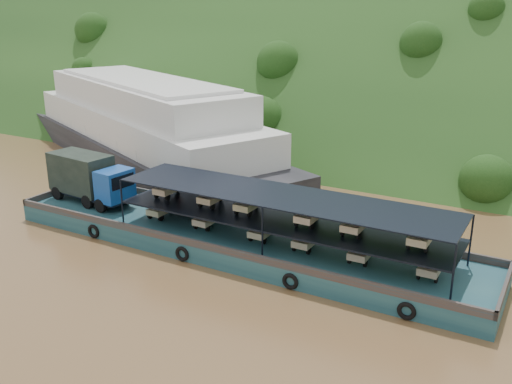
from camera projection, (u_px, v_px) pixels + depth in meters
The scene contains 4 objects.
ground at pixel (260, 252), 39.39m from camera, with size 160.00×160.00×0.00m, color brown.
hillside at pixel (405, 146), 69.12m from camera, with size 140.00×28.00×28.00m, color #1B3914.
cargo_barge at pixel (215, 228), 40.34m from camera, with size 35.00×7.18×5.02m.
passenger_ferry at pixel (144, 126), 61.16m from camera, with size 44.93×28.62×8.98m.
Camera 1 is at (17.62, -31.52, 16.29)m, focal length 40.00 mm.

